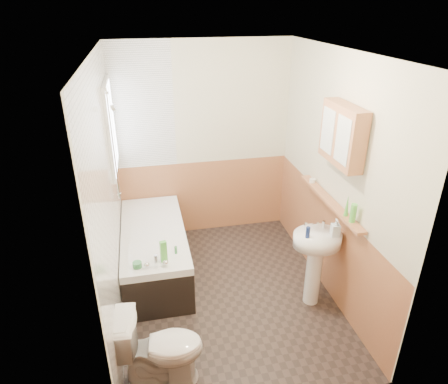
{
  "coord_description": "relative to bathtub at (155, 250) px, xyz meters",
  "views": [
    {
      "loc": [
        -0.75,
        -3.36,
        2.88
      ],
      "look_at": [
        0.0,
        0.15,
        1.15
      ],
      "focal_mm": 32.0,
      "sensor_mm": 36.0,
      "label": 1
    }
  ],
  "objects": [
    {
      "name": "wainscot_front",
      "position": [
        0.73,
        -1.95,
        0.21
      ],
      "size": [
        2.2,
        0.01,
        1.0
      ],
      "primitive_type": "cube",
      "color": "#B4734A",
      "rests_on": "wall_front"
    },
    {
      "name": "black_jar",
      "position": [
        1.77,
        -0.21,
        0.8
      ],
      "size": [
        0.08,
        0.08,
        0.04
      ],
      "primitive_type": "cylinder",
      "rotation": [
        0.0,
        0.0,
        -0.18
      ],
      "color": "silver",
      "rests_on": "pine_shelf"
    },
    {
      "name": "orange_bottle",
      "position": [
        0.21,
        -0.52,
        0.31
      ],
      "size": [
        0.03,
        0.03,
        0.08
      ],
      "primitive_type": "cylinder",
      "rotation": [
        0.0,
        0.0,
        -0.23
      ],
      "color": "#388447",
      "rests_on": "bathtub"
    },
    {
      "name": "shower_riser",
      "position": [
        -0.31,
        0.05,
        1.36
      ],
      "size": [
        0.1,
        0.08,
        1.17
      ],
      "color": "silver",
      "rests_on": "wall_left"
    },
    {
      "name": "bathtub",
      "position": [
        0.0,
        0.0,
        0.0
      ],
      "size": [
        0.7,
        1.63,
        0.7
      ],
      "color": "black",
      "rests_on": "floor"
    },
    {
      "name": "wall_back",
      "position": [
        0.73,
        0.85,
        0.96
      ],
      "size": [
        2.2,
        0.02,
        2.5
      ],
      "primitive_type": "cube",
      "color": "beige",
      "rests_on": "ground"
    },
    {
      "name": "cream_jar",
      "position": [
        -0.18,
        -0.67,
        0.3
      ],
      "size": [
        0.11,
        0.11,
        0.05
      ],
      "primitive_type": "cylinder",
      "rotation": [
        0.0,
        0.0,
        -0.38
      ],
      "color": "#388447",
      "rests_on": "bathtub"
    },
    {
      "name": "green_bottle",
      "position": [
        1.77,
        -0.98,
        0.88
      ],
      "size": [
        0.05,
        0.05,
        0.21
      ],
      "primitive_type": "cone",
      "rotation": [
        0.0,
        0.0,
        0.34
      ],
      "color": "#59C647",
      "rests_on": "pine_shelf"
    },
    {
      "name": "ceiling",
      "position": [
        0.73,
        -0.56,
        2.21
      ],
      "size": [
        2.8,
        2.8,
        0.0
      ],
      "primitive_type": "plane",
      "rotation": [
        3.14,
        0.0,
        0.0
      ],
      "color": "white",
      "rests_on": "ground"
    },
    {
      "name": "sink",
      "position": [
        1.57,
        -0.87,
        0.3
      ],
      "size": [
        0.49,
        0.39,
        0.94
      ],
      "rotation": [
        0.0,
        0.0,
        0.04
      ],
      "color": "white",
      "rests_on": "floor"
    },
    {
      "name": "medicine_cabinet",
      "position": [
        1.74,
        -0.77,
        1.5
      ],
      "size": [
        0.15,
        0.61,
        0.55
      ],
      "color": "#B4734A",
      "rests_on": "wall_right"
    },
    {
      "name": "wainscot_back",
      "position": [
        0.73,
        0.83,
        0.21
      ],
      "size": [
        2.2,
        0.01,
        1.0
      ],
      "primitive_type": "cube",
      "color": "#B4734A",
      "rests_on": "wall_back"
    },
    {
      "name": "wall_left",
      "position": [
        -0.38,
        -0.56,
        0.96
      ],
      "size": [
        0.02,
        2.8,
        2.5
      ],
      "primitive_type": "cube",
      "color": "beige",
      "rests_on": "ground"
    },
    {
      "name": "pine_shelf",
      "position": [
        1.77,
        -0.65,
        0.76
      ],
      "size": [
        0.1,
        1.28,
        0.03
      ],
      "primitive_type": "cube",
      "color": "#B4734A",
      "rests_on": "wall_right"
    },
    {
      "name": "soap_bottle",
      "position": [
        1.71,
        -0.93,
        0.58
      ],
      "size": [
        0.11,
        0.19,
        0.08
      ],
      "primitive_type": "imported",
      "rotation": [
        0.0,
        0.0,
        -0.16
      ],
      "color": "silver",
      "rests_on": "sink"
    },
    {
      "name": "blue_gel",
      "position": [
        0.08,
        -0.63,
        0.38
      ],
      "size": [
        0.07,
        0.05,
        0.23
      ],
      "primitive_type": "cube",
      "rotation": [
        0.0,
        0.0,
        0.25
      ],
      "color": "#59C647",
      "rests_on": "bathtub"
    },
    {
      "name": "clear_bottle",
      "position": [
        1.44,
        -0.91,
        0.6
      ],
      "size": [
        0.05,
        0.05,
        0.11
      ],
      "primitive_type": "cylinder",
      "rotation": [
        0.0,
        0.0,
        -0.23
      ],
      "color": "navy",
      "rests_on": "sink"
    },
    {
      "name": "tile_return_back",
      "position": [
        0.0,
        0.83,
        1.46
      ],
      "size": [
        0.75,
        0.01,
        1.5
      ],
      "primitive_type": "cube",
      "color": "white",
      "rests_on": "wall_back"
    },
    {
      "name": "foam_can",
      "position": [
        1.77,
        -1.1,
        0.87
      ],
      "size": [
        0.07,
        0.07,
        0.18
      ],
      "primitive_type": "cylinder",
      "rotation": [
        0.0,
        0.0,
        -0.38
      ],
      "color": "#59C647",
      "rests_on": "pine_shelf"
    },
    {
      "name": "toilet",
      "position": [
        -0.03,
        -1.51,
        0.05
      ],
      "size": [
        0.73,
        0.45,
        0.68
      ],
      "primitive_type": "imported",
      "rotation": [
        0.0,
        0.0,
        1.48
      ],
      "color": "white",
      "rests_on": "floor"
    },
    {
      "name": "window",
      "position": [
        -0.33,
        0.39,
        1.36
      ],
      "size": [
        0.03,
        0.79,
        0.99
      ],
      "color": "white",
      "rests_on": "wall_left"
    },
    {
      "name": "floor",
      "position": [
        0.73,
        -0.56,
        -0.29
      ],
      "size": [
        2.8,
        2.8,
        0.0
      ],
      "primitive_type": "plane",
      "color": "black",
      "rests_on": "ground"
    },
    {
      "name": "tile_cladding_left",
      "position": [
        -0.36,
        -0.56,
        0.96
      ],
      "size": [
        0.01,
        2.8,
        2.5
      ],
      "primitive_type": "cube",
      "color": "white",
      "rests_on": "wall_left"
    },
    {
      "name": "wall_right",
      "position": [
        1.84,
        -0.56,
        0.96
      ],
      "size": [
        0.02,
        2.8,
        2.5
      ],
      "primitive_type": "cube",
      "color": "beige",
      "rests_on": "ground"
    },
    {
      "name": "wainscot_right",
      "position": [
        1.82,
        -0.56,
        0.21
      ],
      "size": [
        0.01,
        2.8,
        1.0
      ],
      "primitive_type": "cube",
      "color": "#B4734A",
      "rests_on": "wall_right"
    },
    {
      "name": "wall_front",
      "position": [
        0.73,
        -1.97,
        0.96
      ],
      "size": [
        2.2,
        0.02,
        2.5
      ],
      "primitive_type": "cube",
      "color": "beige",
      "rests_on": "ground"
    }
  ]
}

